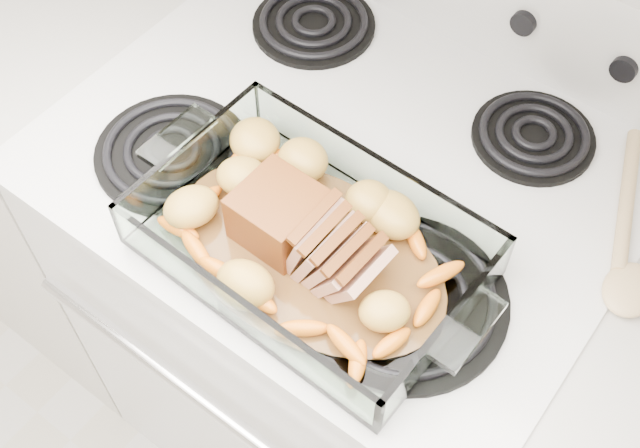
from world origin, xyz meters
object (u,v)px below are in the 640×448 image
Objects in this scene: counter_left at (93,146)px; pork_roast at (297,229)px; baking_dish at (310,248)px; electric_range at (346,306)px.

pork_roast is at bearing -14.43° from counter_left.
pork_roast is at bearing -178.17° from baking_dish.
electric_range is 0.54m from pork_roast.
baking_dish reaches higher than counter_left.
pork_roast reaches higher than counter_left.
counter_left is (-0.67, -0.00, -0.02)m from electric_range.
electric_range is at bearing 84.68° from pork_roast.
pork_roast reaches higher than baking_dish.
pork_roast is (0.05, -0.18, 0.51)m from electric_range.
electric_range is 0.67m from counter_left.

